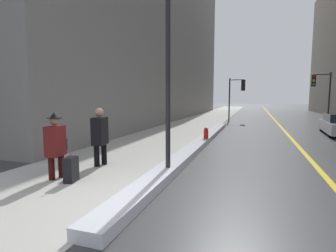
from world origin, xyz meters
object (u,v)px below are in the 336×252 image
(lamp_post, at_px, (168,48))
(fire_hydrant, at_px, (206,136))
(traffic_light_near, at_px, (238,90))
(pedestrian_trailing, at_px, (100,134))
(rolling_suitcase, at_px, (71,170))
(pedestrian_with_shoulder_bag, at_px, (56,143))
(traffic_light_far, at_px, (320,87))

(lamp_post, bearing_deg, fire_hydrant, 88.81)
(lamp_post, relative_size, traffic_light_near, 1.49)
(pedestrian_trailing, relative_size, rolling_suitcase, 1.76)
(fire_hydrant, bearing_deg, pedestrian_with_shoulder_bag, -113.42)
(traffic_light_near, distance_m, traffic_light_far, 5.99)
(lamp_post, relative_size, pedestrian_with_shoulder_bag, 3.28)
(lamp_post, xyz_separation_m, rolling_suitcase, (-1.98, -1.21, -2.85))
(pedestrian_with_shoulder_bag, relative_size, fire_hydrant, 2.32)
(traffic_light_near, xyz_separation_m, pedestrian_trailing, (-2.86, -16.01, -1.65))
(rolling_suitcase, bearing_deg, traffic_light_near, 161.08)
(traffic_light_near, distance_m, fire_hydrant, 11.66)
(traffic_light_near, distance_m, pedestrian_trailing, 16.35)
(lamp_post, relative_size, pedestrian_trailing, 3.18)
(pedestrian_trailing, relative_size, fire_hydrant, 2.39)
(lamp_post, xyz_separation_m, pedestrian_trailing, (-2.16, 0.30, -2.23))
(lamp_post, height_order, pedestrian_trailing, lamp_post)
(traffic_light_near, relative_size, pedestrian_with_shoulder_bag, 2.20)
(traffic_light_far, height_order, pedestrian_with_shoulder_bag, traffic_light_far)
(lamp_post, distance_m, rolling_suitcase, 3.68)
(rolling_suitcase, bearing_deg, pedestrian_with_shoulder_bag, -112.75)
(traffic_light_near, relative_size, rolling_suitcase, 3.76)
(pedestrian_with_shoulder_bag, relative_size, rolling_suitcase, 1.71)
(lamp_post, xyz_separation_m, fire_hydrant, (0.10, 4.88, -2.81))
(pedestrian_trailing, height_order, fire_hydrant, pedestrian_trailing)
(traffic_light_near, bearing_deg, pedestrian_with_shoulder_bag, -93.68)
(fire_hydrant, bearing_deg, lamp_post, -91.19)
(traffic_light_far, xyz_separation_m, fire_hydrant, (-6.59, -11.62, -2.44))
(traffic_light_far, distance_m, pedestrian_trailing, 18.55)
(pedestrian_with_shoulder_bag, bearing_deg, lamp_post, 103.52)
(traffic_light_near, bearing_deg, traffic_light_far, 8.54)
(traffic_light_far, relative_size, pedestrian_with_shoulder_bag, 2.37)
(pedestrian_with_shoulder_bag, relative_size, pedestrian_trailing, 0.97)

